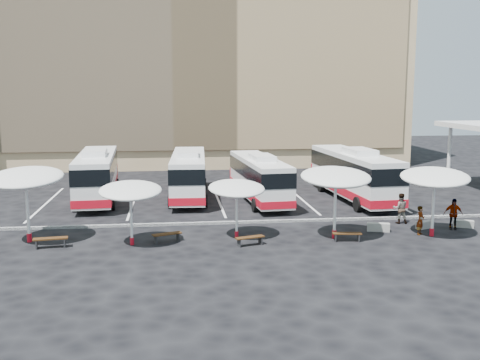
{
  "coord_description": "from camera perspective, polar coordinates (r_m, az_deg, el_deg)",
  "views": [
    {
      "loc": [
        -3.14,
        -31.61,
        7.84
      ],
      "look_at": [
        1.0,
        3.0,
        2.2
      ],
      "focal_mm": 42.0,
      "sensor_mm": 36.0,
      "label": 1
    }
  ],
  "objects": [
    {
      "name": "wood_bench_2",
      "position": [
        28.59,
        1.01,
        -5.99
      ],
      "size": [
        1.55,
        0.82,
        0.46
      ],
      "rotation": [
        0.0,
        0.0,
        0.3
      ],
      "color": "#311B0A",
      "rests_on": "ground"
    },
    {
      "name": "sunshade_3",
      "position": [
        29.82,
        9.71,
        0.28
      ],
      "size": [
        3.84,
        3.89,
        3.87
      ],
      "rotation": [
        0.0,
        0.0,
        -0.04
      ],
      "color": "white",
      "rests_on": "ground"
    },
    {
      "name": "wood_bench_3",
      "position": [
        29.88,
        10.82,
        -5.49
      ],
      "size": [
        1.54,
        0.62,
        0.46
      ],
      "rotation": [
        0.0,
        0.0,
        -0.15
      ],
      "color": "#311B0A",
      "rests_on": "ground"
    },
    {
      "name": "bus_3",
      "position": [
        40.9,
        11.46,
        0.71
      ],
      "size": [
        3.34,
        12.07,
        3.79
      ],
      "rotation": [
        0.0,
        0.0,
        0.07
      ],
      "color": "white",
      "rests_on": "ground"
    },
    {
      "name": "bus_2",
      "position": [
        39.69,
        1.95,
        0.34
      ],
      "size": [
        3.12,
        10.85,
        3.4
      ],
      "rotation": [
        0.0,
        0.0,
        0.08
      ],
      "color": "white",
      "rests_on": "ground"
    },
    {
      "name": "ground",
      "position": [
        32.72,
        -1.12,
        -4.67
      ],
      "size": [
        120.0,
        120.0,
        0.0
      ],
      "primitive_type": "plane",
      "color": "black",
      "rests_on": "ground"
    },
    {
      "name": "conc_bench_2",
      "position": [
        34.78,
        21.75,
        -4.15
      ],
      "size": [
        1.16,
        0.78,
        0.41
      ],
      "primitive_type": "cube",
      "rotation": [
        0.0,
        0.0,
        -0.41
      ],
      "color": "gray",
      "rests_on": "ground"
    },
    {
      "name": "wood_bench_1",
      "position": [
        29.47,
        -7.43,
        -5.59
      ],
      "size": [
        1.57,
        0.91,
        0.47
      ],
      "rotation": [
        0.0,
        0.0,
        0.35
      ],
      "color": "#311B0A",
      "rests_on": "ground"
    },
    {
      "name": "bus_1",
      "position": [
        41.03,
        -5.24,
        0.7
      ],
      "size": [
        3.0,
        11.28,
        3.55
      ],
      "rotation": [
        0.0,
        0.0,
        -0.05
      ],
      "color": "white",
      "rests_on": "ground"
    },
    {
      "name": "sandstone_building",
      "position": [
        63.74,
        -4.09,
        13.48
      ],
      "size": [
        42.0,
        18.25,
        29.6
      ],
      "color": "tan",
      "rests_on": "ground"
    },
    {
      "name": "passenger_0",
      "position": [
        32.13,
        17.87,
        -3.93
      ],
      "size": [
        0.67,
        0.68,
        1.58
      ],
      "primitive_type": "imported",
      "rotation": [
        0.0,
        0.0,
        0.81
      ],
      "color": "black",
      "rests_on": "ground"
    },
    {
      "name": "curb_divider",
      "position": [
        33.18,
        -1.21,
        -4.34
      ],
      "size": [
        34.0,
        0.25,
        0.15
      ],
      "primitive_type": "cube",
      "color": "black",
      "rests_on": "ground"
    },
    {
      "name": "conc_bench_0",
      "position": [
        32.39,
        13.88,
        -4.67
      ],
      "size": [
        1.29,
        0.76,
        0.46
      ],
      "primitive_type": "cube",
      "rotation": [
        0.0,
        0.0,
        -0.31
      ],
      "color": "gray",
      "rests_on": "ground"
    },
    {
      "name": "sunshade_4",
      "position": [
        31.58,
        19.18,
        0.25
      ],
      "size": [
        4.66,
        4.68,
        3.78
      ],
      "rotation": [
        0.0,
        0.0,
        -0.36
      ],
      "color": "white",
      "rests_on": "ground"
    },
    {
      "name": "passenger_1",
      "position": [
        34.44,
        15.99,
        -2.79
      ],
      "size": [
        0.99,
        0.84,
        1.81
      ],
      "primitive_type": "imported",
      "rotation": [
        0.0,
        0.0,
        2.96
      ],
      "color": "black",
      "rests_on": "ground"
    },
    {
      "name": "passenger_2",
      "position": [
        33.92,
        20.85,
        -3.25
      ],
      "size": [
        1.12,
        0.71,
        1.77
      ],
      "primitive_type": "imported",
      "rotation": [
        0.0,
        0.0,
        -0.29
      ],
      "color": "black",
      "rests_on": "ground"
    },
    {
      "name": "bay_lines",
      "position": [
        40.5,
        -2.25,
        -1.97
      ],
      "size": [
        24.15,
        12.0,
        0.01
      ],
      "color": "white",
      "rests_on": "ground"
    },
    {
      "name": "sunshade_0",
      "position": [
        30.66,
        -20.94,
        0.21
      ],
      "size": [
        4.05,
        4.1,
        3.97
      ],
      "rotation": [
        0.0,
        0.0,
        -0.07
      ],
      "color": "white",
      "rests_on": "ground"
    },
    {
      "name": "bus_0",
      "position": [
        41.35,
        -14.34,
        0.63
      ],
      "size": [
        3.21,
        11.77,
        3.7
      ],
      "rotation": [
        0.0,
        0.0,
        0.06
      ],
      "color": "white",
      "rests_on": "ground"
    },
    {
      "name": "sunshade_1",
      "position": [
        28.72,
        -11.07,
        -1.08
      ],
      "size": [
        3.3,
        3.34,
        3.3
      ],
      "rotation": [
        0.0,
        0.0,
        0.05
      ],
      "color": "white",
      "rests_on": "ground"
    },
    {
      "name": "conc_bench_1",
      "position": [
        33.77,
        18.26,
        -4.34
      ],
      "size": [
        1.16,
        0.79,
        0.42
      ],
      "primitive_type": "cube",
      "rotation": [
        0.0,
        0.0,
        0.42
      ],
      "color": "gray",
      "rests_on": "ground"
    },
    {
      "name": "wood_bench_0",
      "position": [
        29.72,
        -18.7,
        -5.81
      ],
      "size": [
        1.72,
        0.66,
        0.51
      ],
      "rotation": [
        0.0,
        0.0,
        0.13
      ],
      "color": "#311B0A",
      "rests_on": "ground"
    },
    {
      "name": "sunshade_2",
      "position": [
        29.58,
        -0.35,
        -0.88
      ],
      "size": [
        3.35,
        3.38,
        3.14
      ],
      "rotation": [
        0.0,
        0.0,
        0.12
      ],
      "color": "white",
      "rests_on": "ground"
    }
  ]
}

